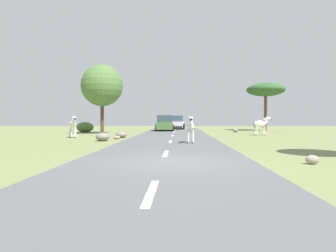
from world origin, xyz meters
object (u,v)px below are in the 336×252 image
bush_0 (85,127)px  rock_4 (122,135)px  zebra_2 (73,125)px  tree_0 (266,90)px  rock_2 (312,160)px  tree_2 (102,86)px  rock_3 (236,131)px  car_0 (177,123)px  rock_0 (117,137)px  zebra_0 (191,127)px  car_1 (165,124)px  rock_1 (103,137)px  zebra_1 (261,124)px

bush_0 → rock_4: bearing=-56.6°
zebra_2 → tree_0: size_ratio=0.30×
rock_2 → tree_2: bearing=123.0°
tree_2 → rock_3: 14.09m
car_0 → rock_0: (-3.98, -18.13, -0.72)m
car_0 → rock_2: 29.13m
zebra_0 → car_0: (-0.98, 21.56, -0.12)m
rock_0 → rock_4: 1.51m
car_1 → rock_0: car_1 is taller
rock_1 → zebra_2: bearing=135.7°
tree_2 → rock_1: bearing=-74.9°
car_1 → rock_1: size_ratio=4.72×
car_0 → rock_1: bearing=80.1°
rock_4 → rock_0: bearing=-90.8°
zebra_2 → car_1: (6.25, 11.42, -0.12)m
zebra_1 → rock_1: bearing=-75.9°
car_0 → bush_0: size_ratio=2.51×
tree_0 → rock_1: bearing=-133.4°
bush_0 → rock_2: size_ratio=4.24×
zebra_1 → rock_3: size_ratio=3.15×
zebra_1 → rock_0: size_ratio=3.69×
rock_2 → rock_4: 14.82m
car_0 → tree_2: (-6.86, -11.19, 3.64)m
zebra_2 → tree_2: tree_2 is taller
rock_1 → rock_3: (10.70, 11.84, -0.08)m
zebra_0 → car_1: 16.34m
car_0 → bush_0: (-9.41, -8.36, -0.32)m
zebra_0 → rock_3: 14.63m
rock_3 → rock_4: rock_4 is taller
tree_2 → rock_4: bearing=-61.9°
rock_3 → car_0: bearing=127.9°
tree_0 → rock_4: 19.59m
zebra_2 → rock_0: bearing=131.1°
tree_2 → bush_0: 5.50m
zebra_2 → rock_4: 3.67m
rock_0 → rock_3: 14.40m
bush_0 → rock_1: bush_0 is taller
zebra_2 → bush_0: zebra_2 is taller
car_0 → rock_3: car_0 is taller
zebra_1 → tree_0: tree_0 is taller
rock_2 → rock_4: size_ratio=0.47×
zebra_1 → tree_2: (-14.14, 1.88, 3.52)m
zebra_1 → car_1: car_1 is taller
rock_0 → rock_1: 1.70m
zebra_2 → rock_3: zebra_2 is taller
zebra_1 → tree_0: bearing=146.3°
zebra_2 → rock_1: 4.25m
zebra_0 → zebra_2: (-8.53, 4.76, 0.00)m
zebra_0 → car_1: size_ratio=0.37×
rock_3 → rock_4: 13.36m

